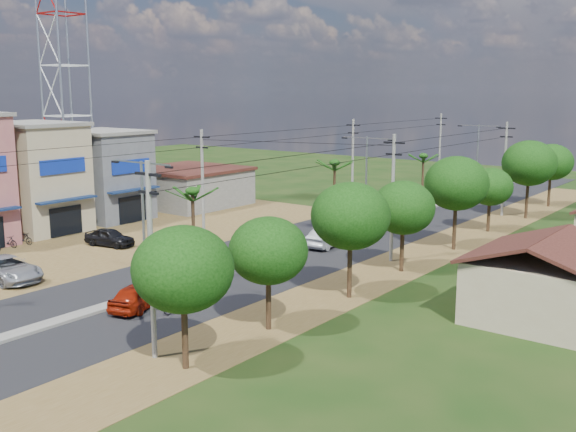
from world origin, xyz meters
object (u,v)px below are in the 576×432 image
(car_parked_silver, at_px, (7,269))
(car_white_far, at_px, (350,206))
(car_red_near, at_px, (139,296))
(car_parked_dark, at_px, (110,238))
(car_silver_mid, at_px, (328,237))
(moto_rider_east, at_px, (177,305))

(car_parked_silver, bearing_deg, car_white_far, -5.71)
(car_red_near, bearing_deg, car_parked_dark, -50.72)
(car_white_far, xyz_separation_m, car_parked_dark, (-7.11, -23.67, 0.05))
(car_white_far, bearing_deg, car_red_near, -66.99)
(car_white_far, bearing_deg, car_silver_mid, -52.73)
(car_parked_dark, bearing_deg, car_parked_silver, -175.74)
(moto_rider_east, bearing_deg, car_silver_mid, -73.92)
(car_red_near, relative_size, moto_rider_east, 2.47)
(car_white_far, relative_size, car_parked_dark, 1.09)
(car_silver_mid, bearing_deg, moto_rider_east, 92.26)
(car_red_near, relative_size, car_white_far, 0.96)
(car_parked_silver, bearing_deg, moto_rider_east, -78.96)
(car_silver_mid, xyz_separation_m, car_parked_silver, (-10.94, -20.20, 0.02))
(car_red_near, distance_m, car_parked_dark, 16.12)
(moto_rider_east, bearing_deg, car_parked_silver, 18.15)
(car_red_near, height_order, car_parked_silver, car_parked_silver)
(car_white_far, distance_m, car_parked_silver, 34.03)
(car_white_far, height_order, car_parked_silver, car_parked_silver)
(car_silver_mid, xyz_separation_m, car_parked_dark, (-13.61, -10.13, -0.05))
(car_silver_mid, bearing_deg, car_parked_silver, 56.64)
(car_parked_silver, xyz_separation_m, moto_rider_east, (13.21, 2.15, -0.31))
(car_red_near, height_order, car_silver_mid, car_silver_mid)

